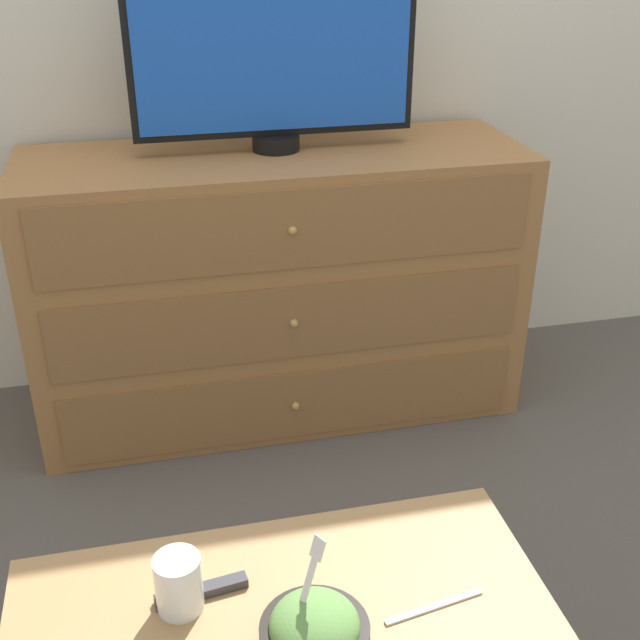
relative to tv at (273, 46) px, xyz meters
name	(u,v)px	position (x,y,z in m)	size (l,w,h in m)	color
ground_plane	(301,354)	(0.12, 0.25, -1.13)	(12.00, 12.00, 0.00)	#56514C
dresser	(278,286)	(-0.01, -0.03, -0.71)	(1.47, 0.52, 0.84)	#9E6B3D
tv	(273,46)	(0.00, 0.00, 0.00)	(0.80, 0.14, 0.56)	black
takeout_bowl	(315,630)	(-0.19, -1.39, -0.67)	(0.18, 0.18, 0.19)	black
drink_cup	(179,586)	(-0.40, -1.26, -0.66)	(0.08, 0.08, 0.10)	white
knife	(434,607)	(0.02, -1.36, -0.70)	(0.18, 0.04, 0.01)	white
remote_control	(202,591)	(-0.36, -1.25, -0.69)	(0.16, 0.05, 0.02)	#38383D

